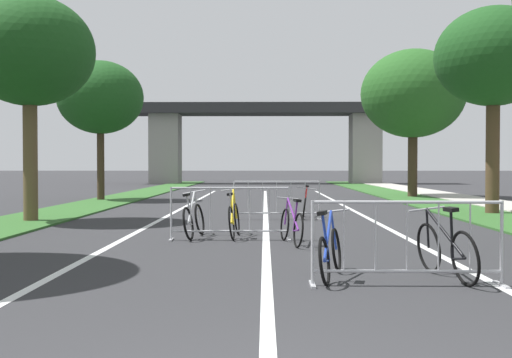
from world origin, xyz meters
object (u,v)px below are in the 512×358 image
at_px(tree_right_maple_mid, 493,58).
at_px(bicycle_yellow_4, 234,218).
at_px(tree_right_pine_near, 413,94).
at_px(bicycle_purple_3, 292,225).
at_px(bicycle_silver_5, 194,219).
at_px(bicycle_black_0, 446,250).
at_px(bicycle_blue_1, 330,251).
at_px(bicycle_red_2, 305,206).
at_px(crowd_barrier_third, 277,200).
at_px(tree_left_cypress_far, 29,52).
at_px(tree_left_oak_near, 100,98).
at_px(crowd_barrier_second, 230,214).
at_px(crowd_barrier_nearest, 407,244).

xyz_separation_m(tree_right_maple_mid, bicycle_yellow_4, (-7.43, -5.95, -4.27)).
bearing_deg(tree_right_pine_near, bicycle_purple_3, -110.35).
bearing_deg(bicycle_purple_3, bicycle_silver_5, 141.65).
distance_m(tree_right_maple_mid, bicycle_black_0, 12.28).
height_order(bicycle_blue_1, bicycle_yellow_4, bicycle_yellow_4).
distance_m(bicycle_black_0, bicycle_red_2, 9.33).
distance_m(crowd_barrier_third, bicycle_black_0, 8.99).
distance_m(tree_right_pine_near, bicycle_yellow_4, 17.82).
distance_m(tree_left_cypress_far, tree_right_pine_near, 17.78).
height_order(tree_left_oak_near, bicycle_red_2, tree_left_oak_near).
relative_size(tree_right_maple_mid, bicycle_purple_3, 3.59).
bearing_deg(bicycle_purple_3, tree_right_maple_mid, 37.33).
height_order(tree_right_maple_mid, bicycle_yellow_4, tree_right_maple_mid).
relative_size(tree_left_cypress_far, bicycle_silver_5, 3.48).
bearing_deg(bicycle_red_2, bicycle_yellow_4, 73.50).
distance_m(tree_left_oak_near, bicycle_red_2, 12.10).
distance_m(crowd_barrier_third, bicycle_red_2, 0.94).
relative_size(tree_left_oak_near, bicycle_yellow_4, 3.46).
height_order(tree_left_cypress_far, bicycle_blue_1, tree_left_cypress_far).
xyz_separation_m(bicycle_black_0, bicycle_silver_5, (-3.79, 4.58, -0.01)).
bearing_deg(crowd_barrier_second, tree_left_cypress_far, 144.83).
bearing_deg(bicycle_yellow_4, tree_right_maple_mid, 42.15).
relative_size(bicycle_purple_3, bicycle_silver_5, 1.02).
height_order(crowd_barrier_second, bicycle_purple_3, crowd_barrier_second).
bearing_deg(crowd_barrier_third, bicycle_yellow_4, -103.11).
bearing_deg(crowd_barrier_third, tree_right_pine_near, 61.05).
bearing_deg(bicycle_black_0, tree_right_pine_near, 67.20).
distance_m(bicycle_black_0, bicycle_purple_3, 4.01).
height_order(tree_left_cypress_far, crowd_barrier_third, tree_left_cypress_far).
distance_m(crowd_barrier_third, bicycle_blue_1, 8.72).
distance_m(crowd_barrier_second, bicycle_red_2, 5.40).
distance_m(bicycle_purple_3, bicycle_silver_5, 2.20).
height_order(crowd_barrier_third, bicycle_silver_5, crowd_barrier_third).
bearing_deg(tree_left_oak_near, tree_right_pine_near, 11.56).
height_order(tree_right_maple_mid, bicycle_black_0, tree_right_maple_mid).
relative_size(tree_right_pine_near, crowd_barrier_third, 2.80).
distance_m(crowd_barrier_nearest, bicycle_purple_3, 4.20).
xyz_separation_m(tree_left_oak_near, crowd_barrier_nearest, (8.52, -18.00, -3.72)).
height_order(tree_right_pine_near, bicycle_silver_5, tree_right_pine_near).
height_order(tree_right_maple_mid, bicycle_silver_5, tree_right_maple_mid).
bearing_deg(tree_right_pine_near, bicycle_red_2, -116.86).
distance_m(tree_left_oak_near, bicycle_blue_1, 19.48).
distance_m(bicycle_blue_1, bicycle_red_2, 9.19).
relative_size(crowd_barrier_nearest, bicycle_black_0, 1.41).
distance_m(tree_left_oak_near, bicycle_purple_3, 16.24).
xyz_separation_m(bicycle_black_0, bicycle_yellow_4, (-2.98, 4.66, 0.00)).
xyz_separation_m(bicycle_yellow_4, bicycle_silver_5, (-0.82, -0.08, -0.01)).
xyz_separation_m(crowd_barrier_nearest, bicycle_purple_3, (-1.24, 4.01, -0.16)).
height_order(bicycle_red_2, bicycle_purple_3, bicycle_red_2).
height_order(tree_left_cypress_far, bicycle_purple_3, tree_left_cypress_far).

